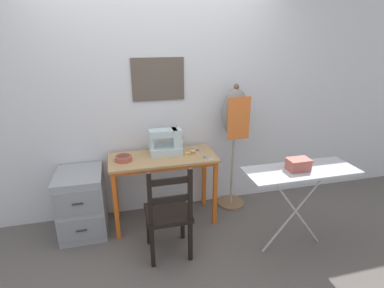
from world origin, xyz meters
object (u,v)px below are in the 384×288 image
at_px(ironing_board, 301,174).
at_px(scissors, 207,158).
at_px(thread_spool_near_machine, 188,154).
at_px(storage_box, 298,164).
at_px(filing_cabinet, 82,203).
at_px(wooden_chair, 168,214).
at_px(thread_spool_mid_table, 193,152).
at_px(sewing_machine, 167,142).
at_px(thread_spool_far_edge, 197,152).
at_px(fabric_bowl, 124,158).
at_px(dress_form, 235,122).

bearing_deg(ironing_board, scissors, 138.54).
distance_m(thread_spool_near_machine, storage_box, 1.10).
bearing_deg(ironing_board, thread_spool_near_machine, 139.85).
bearing_deg(scissors, filing_cabinet, 172.78).
bearing_deg(storage_box, ironing_board, -4.42).
bearing_deg(wooden_chair, scissors, 40.19).
relative_size(filing_cabinet, ironing_board, 0.66).
xyz_separation_m(scissors, wooden_chair, (-0.48, -0.40, -0.33)).
xyz_separation_m(scissors, filing_cabinet, (-1.27, 0.16, -0.43)).
relative_size(thread_spool_mid_table, storage_box, 0.23).
distance_m(filing_cabinet, ironing_board, 2.15).
xyz_separation_m(sewing_machine, thread_spool_near_machine, (0.19, -0.10, -0.11)).
bearing_deg(scissors, thread_spool_near_machine, 145.50).
bearing_deg(thread_spool_far_edge, ironing_board, -45.50).
bearing_deg(filing_cabinet, sewing_machine, 3.56).
height_order(thread_spool_mid_table, thread_spool_far_edge, thread_spool_mid_table).
relative_size(thread_spool_far_edge, ironing_board, 0.04).
xyz_separation_m(scissors, thread_spool_far_edge, (-0.06, 0.15, 0.02)).
height_order(fabric_bowl, wooden_chair, wooden_chair).
bearing_deg(fabric_bowl, thread_spool_near_machine, -2.23).
distance_m(filing_cabinet, dress_form, 1.82).
distance_m(fabric_bowl, filing_cabinet, 0.64).
relative_size(sewing_machine, dress_form, 0.24).
bearing_deg(thread_spool_far_edge, fabric_bowl, -179.50).
height_order(dress_form, storage_box, dress_form).
bearing_deg(storage_box, scissors, 137.17).
xyz_separation_m(thread_spool_far_edge, wooden_chair, (-0.42, -0.56, -0.35)).
bearing_deg(thread_spool_near_machine, filing_cabinet, 177.82).
xyz_separation_m(thread_spool_mid_table, storage_box, (0.76, -0.74, 0.10)).
height_order(scissors, dress_form, dress_form).
distance_m(thread_spool_far_edge, ironing_board, 1.06).
relative_size(wooden_chair, filing_cabinet, 1.38).
xyz_separation_m(scissors, dress_form, (0.40, 0.27, 0.27)).
relative_size(fabric_bowl, thread_spool_far_edge, 4.18).
distance_m(thread_spool_near_machine, wooden_chair, 0.70).
height_order(sewing_machine, thread_spool_far_edge, sewing_machine).
height_order(thread_spool_near_machine, storage_box, storage_box).
distance_m(thread_spool_mid_table, ironing_board, 1.09).
xyz_separation_m(scissors, storage_box, (0.65, -0.60, 0.12)).
relative_size(ironing_board, storage_box, 5.15).
bearing_deg(fabric_bowl, storage_box, -26.88).
bearing_deg(storage_box, filing_cabinet, 158.34).
relative_size(thread_spool_mid_table, ironing_board, 0.04).
distance_m(thread_spool_mid_table, storage_box, 1.07).
bearing_deg(wooden_chair, sewing_machine, 79.82).
distance_m(thread_spool_mid_table, dress_form, 0.59).
bearing_deg(thread_spool_far_edge, sewing_machine, 167.87).
bearing_deg(sewing_machine, thread_spool_mid_table, -16.58).
xyz_separation_m(wooden_chair, storage_box, (1.13, -0.20, 0.45)).
bearing_deg(sewing_machine, fabric_bowl, -170.94).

